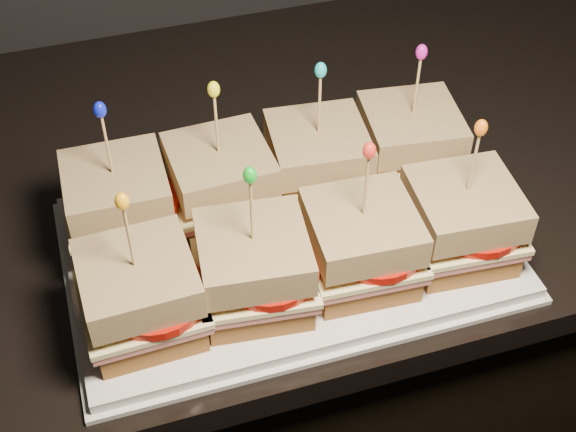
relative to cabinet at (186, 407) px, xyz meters
name	(u,v)px	position (x,y,z in m)	size (l,w,h in m)	color
cabinet	(186,407)	(0.00, 0.00, 0.00)	(2.43, 0.61, 0.90)	black
granite_slab	(150,187)	(0.00, 0.00, 0.47)	(2.47, 0.65, 0.03)	black
platter	(288,248)	(0.12, -0.16, 0.49)	(0.44, 0.27, 0.02)	white
platter_rim	(288,252)	(0.12, -0.16, 0.49)	(0.46, 0.29, 0.01)	white
sandwich_0_bread_bot	(123,223)	(-0.04, -0.10, 0.52)	(0.10, 0.10, 0.03)	brown
sandwich_0_ham	(121,211)	(-0.04, -0.10, 0.53)	(0.11, 0.10, 0.01)	#C96658
sandwich_0_cheese	(120,206)	(-0.04, -0.10, 0.54)	(0.11, 0.10, 0.01)	#FFEFA3
sandwich_0_tomato	(131,202)	(-0.03, -0.11, 0.55)	(0.10, 0.10, 0.01)	#B31208
sandwich_0_bread_top	(115,185)	(-0.04, -0.10, 0.57)	(0.10, 0.10, 0.03)	#4D2D0C
sandwich_0_pick	(108,148)	(-0.04, -0.10, 0.62)	(0.00, 0.00, 0.09)	tan
sandwich_0_frill	(100,110)	(-0.04, -0.10, 0.66)	(0.01, 0.01, 0.02)	#0D18D0
sandwich_1_bread_bot	(223,202)	(0.07, -0.10, 0.52)	(0.10, 0.10, 0.03)	brown
sandwich_1_ham	(222,190)	(0.07, -0.10, 0.53)	(0.11, 0.10, 0.01)	#C96658
sandwich_1_cheese	(221,185)	(0.07, -0.10, 0.54)	(0.11, 0.10, 0.01)	#FFEFA3
sandwich_1_tomato	(233,181)	(0.08, -0.11, 0.55)	(0.10, 0.10, 0.01)	#B31208
sandwich_1_bread_top	(220,164)	(0.07, -0.10, 0.57)	(0.10, 0.10, 0.03)	#4D2D0C
sandwich_1_pick	(217,127)	(0.07, -0.10, 0.62)	(0.00, 0.00, 0.09)	tan
sandwich_1_frill	(214,89)	(0.07, -0.10, 0.66)	(0.01, 0.01, 0.02)	#FAF718
sandwich_2_bread_bot	(317,182)	(0.17, -0.10, 0.52)	(0.10, 0.10, 0.03)	brown
sandwich_2_ham	(317,170)	(0.17, -0.10, 0.53)	(0.11, 0.10, 0.01)	#C96658
sandwich_2_cheese	(317,165)	(0.17, -0.10, 0.54)	(0.11, 0.10, 0.01)	#FFEFA3
sandwich_2_tomato	(330,161)	(0.18, -0.11, 0.55)	(0.10, 0.10, 0.01)	#B31208
sandwich_2_bread_top	(318,144)	(0.17, -0.10, 0.57)	(0.10, 0.10, 0.03)	#4D2D0C
sandwich_2_pick	(319,108)	(0.17, -0.10, 0.62)	(0.00, 0.00, 0.09)	tan
sandwich_2_frill	(321,70)	(0.17, -0.10, 0.66)	(0.01, 0.01, 0.02)	#15B1C6
sandwich_3_bread_bot	(406,164)	(0.28, -0.10, 0.52)	(0.10, 0.10, 0.03)	brown
sandwich_3_ham	(408,151)	(0.28, -0.10, 0.53)	(0.11, 0.10, 0.01)	#C96658
sandwich_3_cheese	(409,147)	(0.28, -0.10, 0.54)	(0.11, 0.10, 0.01)	#FFEFA3
sandwich_3_tomato	(422,142)	(0.29, -0.11, 0.55)	(0.10, 0.10, 0.01)	#B31208
sandwich_3_bread_top	(412,126)	(0.28, -0.10, 0.57)	(0.10, 0.10, 0.03)	#4D2D0C
sandwich_3_pick	(416,89)	(0.28, -0.10, 0.62)	(0.00, 0.00, 0.09)	tan
sandwich_3_frill	(422,52)	(0.28, -0.10, 0.66)	(0.01, 0.01, 0.02)	#C917A6
sandwich_4_bread_bot	(145,316)	(-0.04, -0.23, 0.52)	(0.10, 0.10, 0.03)	brown
sandwich_4_ham	(142,304)	(-0.04, -0.23, 0.53)	(0.11, 0.10, 0.01)	#C96658
sandwich_4_cheese	(141,299)	(-0.04, -0.23, 0.54)	(0.11, 0.10, 0.01)	#FFEFA3
sandwich_4_tomato	(155,295)	(-0.03, -0.23, 0.55)	(0.10, 0.10, 0.01)	#B31208
sandwich_4_bread_top	(137,278)	(-0.04, -0.23, 0.57)	(0.10, 0.10, 0.03)	#4D2D0C
sandwich_4_pick	(130,241)	(-0.04, -0.23, 0.62)	(0.00, 0.00, 0.09)	tan
sandwich_4_frill	(122,201)	(-0.04, -0.23, 0.66)	(0.01, 0.01, 0.02)	#FDA514
sandwich_5_bread_bot	(255,290)	(0.07, -0.23, 0.52)	(0.10, 0.10, 0.03)	brown
sandwich_5_ham	(254,278)	(0.07, -0.23, 0.53)	(0.11, 0.10, 0.01)	#C96658
sandwich_5_cheese	(254,273)	(0.07, -0.23, 0.54)	(0.11, 0.10, 0.01)	#FFEFA3
sandwich_5_tomato	(268,269)	(0.08, -0.23, 0.55)	(0.10, 0.10, 0.01)	#B31208
sandwich_5_bread_top	(253,251)	(0.07, -0.23, 0.57)	(0.10, 0.10, 0.03)	#4D2D0C
sandwich_5_pick	(252,214)	(0.07, -0.23, 0.62)	(0.00, 0.00, 0.09)	tan
sandwich_5_frill	(250,175)	(0.07, -0.23, 0.66)	(0.01, 0.01, 0.02)	#11AD20
sandwich_6_bread_bot	(359,265)	(0.17, -0.23, 0.52)	(0.10, 0.10, 0.03)	brown
sandwich_6_ham	(360,253)	(0.17, -0.23, 0.53)	(0.11, 0.10, 0.01)	#C96658
sandwich_6_cheese	(360,248)	(0.17, -0.23, 0.54)	(0.11, 0.10, 0.01)	#FFEFA3
sandwich_6_tomato	(375,244)	(0.18, -0.23, 0.55)	(0.10, 0.10, 0.01)	#B31208
sandwich_6_bread_top	(362,227)	(0.17, -0.23, 0.57)	(0.10, 0.10, 0.03)	#4D2D0C
sandwich_6_pick	(366,190)	(0.17, -0.23, 0.62)	(0.00, 0.00, 0.09)	tan
sandwich_6_frill	(369,151)	(0.17, -0.23, 0.66)	(0.01, 0.01, 0.02)	red
sandwich_7_bread_bot	(457,242)	(0.28, -0.23, 0.52)	(0.10, 0.10, 0.03)	brown
sandwich_7_ham	(459,230)	(0.28, -0.23, 0.53)	(0.11, 0.10, 0.01)	#C96658
sandwich_7_cheese	(461,225)	(0.28, -0.23, 0.54)	(0.11, 0.10, 0.01)	#FFEFA3
sandwich_7_tomato	(476,221)	(0.29, -0.23, 0.55)	(0.10, 0.10, 0.01)	#B31208
sandwich_7_bread_top	(465,203)	(0.28, -0.23, 0.57)	(0.10, 0.10, 0.03)	#4D2D0C
sandwich_7_pick	(473,166)	(0.28, -0.23, 0.62)	(0.00, 0.00, 0.09)	tan
sandwich_7_frill	(481,128)	(0.28, -0.23, 0.66)	(0.01, 0.01, 0.02)	orange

